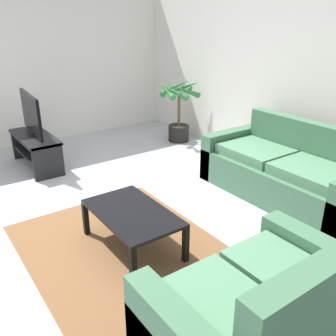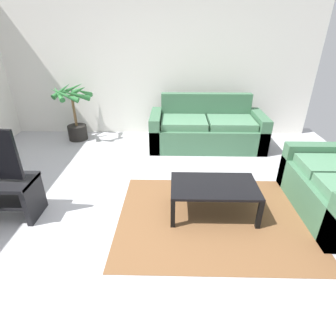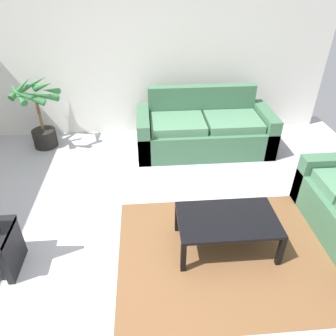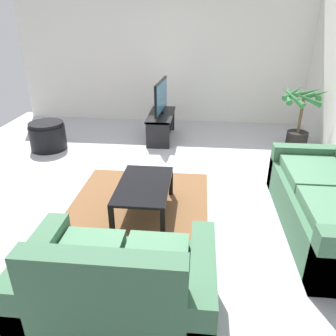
{
  "view_description": "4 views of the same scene",
  "coord_description": "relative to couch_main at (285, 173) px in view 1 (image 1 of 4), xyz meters",
  "views": [
    {
      "loc": [
        3.43,
        -1.25,
        2.07
      ],
      "look_at": [
        0.6,
        0.76,
        0.63
      ],
      "focal_mm": 39.46,
      "sensor_mm": 36.0,
      "label": 1
    },
    {
      "loc": [
        0.31,
        -2.39,
        1.98
      ],
      "look_at": [
        0.24,
        0.48,
        0.46
      ],
      "focal_mm": 28.51,
      "sensor_mm": 36.0,
      "label": 2
    },
    {
      "loc": [
        0.0,
        -2.02,
        2.51
      ],
      "look_at": [
        0.23,
        0.81,
        0.62
      ],
      "focal_mm": 33.62,
      "sensor_mm": 36.0,
      "label": 3
    },
    {
      "loc": [
        4.08,
        0.83,
        2.17
      ],
      "look_at": [
        0.54,
        0.48,
        0.49
      ],
      "focal_mm": 35.28,
      "sensor_mm": 36.0,
      "label": 4
    }
  ],
  "objects": [
    {
      "name": "ground_plane",
      "position": [
        -0.9,
        -2.28,
        -0.3
      ],
      "size": [
        6.6,
        6.6,
        0.0
      ],
      "primitive_type": "plane",
      "color": "#B2B2B7"
    },
    {
      "name": "wall_back",
      "position": [
        -0.9,
        0.72,
        1.05
      ],
      "size": [
        6.0,
        0.06,
        2.7
      ],
      "primitive_type": "cube",
      "color": "silver",
      "rests_on": "ground"
    },
    {
      "name": "tv",
      "position": [
        -2.72,
        -2.16,
        0.49
      ],
      "size": [
        1.0,
        0.11,
        0.6
      ],
      "color": "black",
      "rests_on": "tv_stand"
    },
    {
      "name": "couch_main",
      "position": [
        0.0,
        0.0,
        0.0
      ],
      "size": [
        2.04,
        0.9,
        0.9
      ],
      "color": "#3F6B4C",
      "rests_on": "ground"
    },
    {
      "name": "tv_stand",
      "position": [
        -2.72,
        -2.17,
        0.01
      ],
      "size": [
        1.1,
        0.45,
        0.48
      ],
      "color": "black",
      "rests_on": "ground"
    },
    {
      "name": "coffee_table",
      "position": [
        -0.13,
        -2.06,
        0.04
      ],
      "size": [
        0.99,
        0.59,
        0.39
      ],
      "color": "black",
      "rests_on": "ground"
    },
    {
      "name": "couch_loveseat",
      "position": [
        1.38,
        -2.0,
        -0.0
      ],
      "size": [
        0.9,
        1.41,
        0.9
      ],
      "color": "#3F6B4C",
      "rests_on": "ground"
    },
    {
      "name": "potted_palm",
      "position": [
        -2.5,
        0.25,
        0.22
      ],
      "size": [
        0.76,
        0.79,
        1.08
      ],
      "color": "black",
      "rests_on": "ground"
    },
    {
      "name": "area_rug",
      "position": [
        -0.13,
        -2.16,
        -0.3
      ],
      "size": [
        2.2,
        1.7,
        0.01
      ],
      "primitive_type": "cube",
      "color": "brown",
      "rests_on": "ground"
    }
  ]
}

